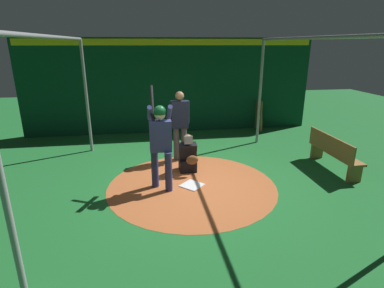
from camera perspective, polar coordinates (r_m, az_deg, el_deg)
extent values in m
plane|color=#1E6B2D|center=(6.72, 0.00, -7.72)|extent=(25.69, 25.69, 0.00)
cylinder|color=#B76033|center=(6.71, 0.00, -7.70)|extent=(3.63, 3.63, 0.01)
cube|color=white|center=(6.71, 0.00, -7.63)|extent=(0.59, 0.59, 0.01)
cylinder|color=navy|center=(6.35, -4.36, -5.18)|extent=(0.15, 0.15, 0.84)
cylinder|color=navy|center=(6.56, -6.90, -4.48)|extent=(0.15, 0.15, 0.84)
cube|color=navy|center=(6.20, -5.86, 1.47)|extent=(0.22, 0.44, 0.63)
cylinder|color=navy|center=(6.20, -4.22, 5.87)|extent=(0.51, 0.09, 0.40)
cylinder|color=navy|center=(6.18, -7.90, 5.71)|extent=(0.51, 0.09, 0.40)
sphere|color=beige|center=(6.09, -6.00, 5.45)|extent=(0.22, 0.22, 0.22)
sphere|color=#0F4C23|center=(6.08, -6.01, 6.01)|extent=(0.24, 0.24, 0.24)
cylinder|color=black|center=(6.27, -7.38, 7.21)|extent=(0.54, 0.06, 0.73)
cube|color=black|center=(7.43, -0.82, -3.88)|extent=(0.40, 0.40, 0.28)
cube|color=black|center=(7.27, -0.79, -1.41)|extent=(0.30, 0.40, 0.46)
sphere|color=#9E704C|center=(7.15, -0.77, 0.96)|extent=(0.21, 0.21, 0.21)
cube|color=gray|center=(7.06, -0.66, 0.73)|extent=(0.03, 0.19, 0.19)
ellipsoid|color=brown|center=(7.06, 0.03, -3.00)|extent=(0.12, 0.28, 0.22)
cylinder|color=#4C4C51|center=(8.06, -1.50, 0.12)|extent=(0.15, 0.15, 0.87)
cylinder|color=#4C4C51|center=(8.03, -2.91, 0.05)|extent=(0.15, 0.15, 0.87)
cube|color=#1E2338|center=(7.84, -2.27, 5.52)|extent=(0.22, 0.42, 0.69)
cylinder|color=#1E2338|center=(7.85, -0.81, 5.96)|extent=(0.09, 0.09, 0.58)
cylinder|color=#1E2338|center=(7.81, -3.76, 5.85)|extent=(0.09, 0.09, 0.58)
sphere|color=#9E704C|center=(7.75, -2.32, 8.90)|extent=(0.23, 0.23, 0.23)
cube|color=#0C3D26|center=(10.55, -3.88, 10.66)|extent=(0.20, 9.69, 3.12)
cube|color=yellow|center=(10.35, -4.00, 18.35)|extent=(0.03, 9.50, 0.20)
cylinder|color=gray|center=(8.93, -18.98, 8.10)|extent=(0.08, 0.08, 3.04)
cylinder|color=gray|center=(3.85, -31.78, -6.26)|extent=(0.08, 0.08, 3.04)
cylinder|color=gray|center=(9.44, 12.50, 9.15)|extent=(0.08, 0.08, 3.04)
cylinder|color=gray|center=(6.16, -24.64, 17.60)|extent=(5.44, 0.07, 0.07)
cylinder|color=gray|center=(6.88, 21.93, 17.82)|extent=(5.44, 0.07, 0.07)
cube|color=olive|center=(11.18, 12.07, 5.34)|extent=(0.70, 0.04, 1.05)
cylinder|color=black|center=(11.45, 11.87, 5.06)|extent=(0.06, 0.17, 0.82)
cylinder|color=black|center=(11.34, 12.09, 4.91)|extent=(0.06, 0.13, 0.81)
cylinder|color=black|center=(11.24, 12.30, 4.77)|extent=(0.06, 0.18, 0.81)
cylinder|color=olive|center=(11.12, 12.53, 4.78)|extent=(0.06, 0.16, 0.88)
cylinder|color=tan|center=(11.02, 12.74, 4.47)|extent=(0.06, 0.12, 0.81)
cube|color=olive|center=(8.18, 25.02, -1.45)|extent=(1.77, 0.36, 0.05)
cube|color=olive|center=(8.02, 24.28, -0.01)|extent=(1.77, 0.04, 0.40)
cube|color=olive|center=(8.85, 22.15, -1.19)|extent=(0.08, 0.32, 0.40)
cube|color=olive|center=(7.68, 27.90, -4.91)|extent=(0.08, 0.32, 0.40)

